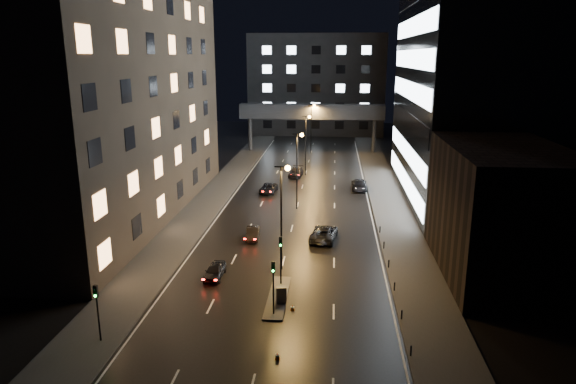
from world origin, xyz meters
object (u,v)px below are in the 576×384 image
car_away_c (268,188)px  car_away_a (215,271)px  car_away_b (253,233)px  car_away_d (296,172)px  car_toward_b (359,184)px  car_toward_a (324,233)px  utility_cabinet (281,295)px

car_away_c → car_away_a: bearing=-87.8°
car_away_b → car_away_c: 19.84m
car_away_d → car_away_c: bearing=-101.5°
car_away_b → car_toward_b: (12.74, 23.13, 0.16)m
car_away_b → car_toward_b: 26.41m
car_away_c → car_toward_a: bearing=-61.7°
car_toward_a → car_away_d: bearing=-72.1°
car_away_a → car_away_d: bearing=84.7°
car_away_b → car_away_c: (-0.77, 19.83, 0.02)m
car_away_c → utility_cabinet: (5.49, -35.00, 0.17)m
car_toward_b → utility_cabinet: size_ratio=4.03×
car_toward_b → car_toward_a: bearing=78.7°
car_away_d → car_toward_a: bearing=-74.7°
car_away_d → car_toward_b: car_toward_b is taller
car_away_c → car_toward_a: car_toward_a is taller
car_toward_a → car_toward_b: car_toward_b is taller
car_toward_a → car_toward_b: (4.85, 22.73, 0.03)m
car_toward_b → utility_cabinet: (-8.01, -38.30, 0.03)m
car_away_a → car_away_b: bearing=80.7°
car_toward_b → car_away_a: bearing=67.2°
car_away_a → car_away_d: car_away_d is taller
car_away_c → car_away_b: bearing=-83.5°
car_away_a → car_toward_a: bearing=49.0°
car_away_c → car_toward_b: (13.51, 3.30, 0.14)m
car_away_b → utility_cabinet: bearing=-76.8°
car_away_a → car_away_b: (1.87, 10.53, -0.01)m
car_away_c → car_toward_b: bearing=18.0°
car_away_c → utility_cabinet: size_ratio=3.48×
car_away_b → car_away_c: size_ratio=0.81×
car_away_b → utility_cabinet: utility_cabinet is taller
car_toward_a → car_away_c: bearing=-58.1°
car_away_b → car_toward_a: (7.89, 0.40, 0.14)m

